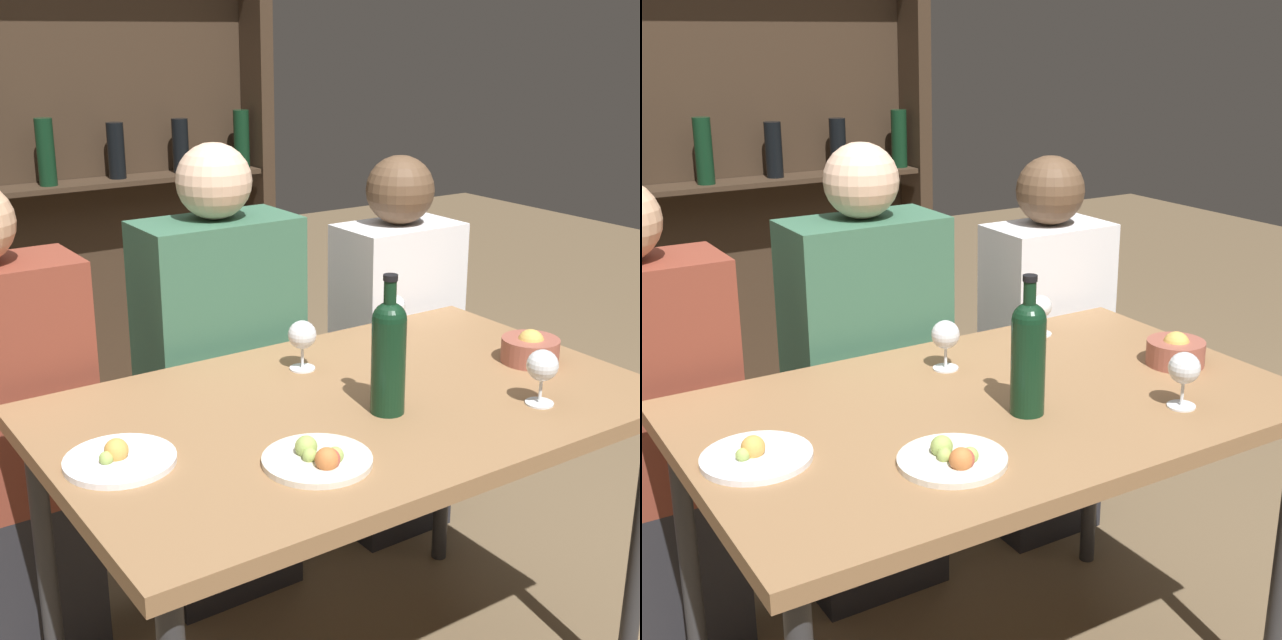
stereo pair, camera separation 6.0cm
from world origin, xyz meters
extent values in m
cube|color=olive|center=(0.00, 0.00, 0.76)|extent=(1.29, 0.80, 0.04)
cylinder|color=#2D2D30|center=(0.58, -0.34, 0.37)|extent=(0.04, 0.04, 0.74)
cylinder|color=#2D2D30|center=(-0.58, 0.34, 0.37)|extent=(0.04, 0.04, 0.74)
cylinder|color=#2D2D30|center=(0.58, 0.34, 0.37)|extent=(0.04, 0.04, 0.74)
cube|color=#38281C|center=(0.00, 2.09, 1.00)|extent=(1.86, 0.02, 2.00)
cube|color=#38281C|center=(0.93, 1.98, 1.00)|extent=(0.06, 0.18, 2.00)
cube|color=#38281C|center=(0.00, 1.98, 0.95)|extent=(1.78, 0.18, 0.02)
cylinder|color=black|center=(0.00, 1.97, 1.09)|extent=(0.07, 0.07, 0.25)
cylinder|color=black|center=(0.28, 1.99, 1.07)|extent=(0.07, 0.07, 0.22)
cylinder|color=black|center=(0.56, 1.99, 1.07)|extent=(0.07, 0.07, 0.22)
cylinder|color=black|center=(0.84, 1.97, 1.08)|extent=(0.07, 0.07, 0.24)
cylinder|color=black|center=(0.03, -0.08, 0.87)|extent=(0.07, 0.07, 0.20)
sphere|color=black|center=(0.03, -0.08, 0.97)|extent=(0.07, 0.07, 0.07)
cylinder|color=black|center=(0.03, -0.08, 1.02)|extent=(0.03, 0.03, 0.08)
cylinder|color=black|center=(0.03, -0.08, 1.06)|extent=(0.03, 0.03, 0.01)
cylinder|color=silver|center=(0.32, -0.23, 0.78)|extent=(0.06, 0.06, 0.00)
cylinder|color=silver|center=(0.32, -0.23, 0.81)|extent=(0.01, 0.01, 0.06)
sphere|color=silver|center=(0.32, -0.23, 0.86)|extent=(0.07, 0.07, 0.07)
cylinder|color=silver|center=(0.02, 0.22, 0.78)|extent=(0.06, 0.06, 0.00)
cylinder|color=silver|center=(0.02, 0.22, 0.81)|extent=(0.01, 0.01, 0.06)
sphere|color=silver|center=(0.02, 0.22, 0.86)|extent=(0.07, 0.07, 0.07)
cylinder|color=silver|center=(0.35, 0.30, 0.78)|extent=(0.06, 0.06, 0.00)
cylinder|color=silver|center=(0.35, 0.30, 0.81)|extent=(0.01, 0.01, 0.06)
sphere|color=silver|center=(0.35, 0.30, 0.85)|extent=(0.06, 0.06, 0.06)
cylinder|color=white|center=(-0.52, 0.01, 0.78)|extent=(0.21, 0.21, 0.01)
sphere|color=gold|center=(-0.52, 0.01, 0.80)|extent=(0.05, 0.05, 0.05)
sphere|color=#99B256|center=(-0.54, 0.00, 0.79)|extent=(0.03, 0.03, 0.03)
sphere|color=gold|center=(-0.52, 0.01, 0.79)|extent=(0.03, 0.03, 0.03)
cylinder|color=silver|center=(-0.22, -0.19, 0.78)|extent=(0.20, 0.20, 0.01)
sphere|color=#99B256|center=(-0.23, -0.20, 0.79)|extent=(0.03, 0.03, 0.03)
sphere|color=#99B256|center=(-0.20, -0.22, 0.79)|extent=(0.03, 0.03, 0.03)
sphere|color=#C67038|center=(-0.22, -0.23, 0.80)|extent=(0.04, 0.04, 0.04)
sphere|color=#99B256|center=(-0.23, -0.17, 0.80)|extent=(0.04, 0.04, 0.04)
sphere|color=#B74C3D|center=(-0.22, -0.23, 0.80)|extent=(0.04, 0.04, 0.04)
cylinder|color=#995142|center=(0.49, -0.04, 0.80)|extent=(0.14, 0.14, 0.06)
sphere|color=gold|center=(0.49, -0.04, 0.82)|extent=(0.06, 0.06, 0.06)
cube|color=#26262B|center=(-0.60, 0.57, 0.23)|extent=(0.39, 0.22, 0.45)
cube|color=#26262B|center=(-0.01, 0.57, 0.23)|extent=(0.37, 0.22, 0.45)
cube|color=#38664C|center=(-0.01, 0.57, 0.76)|extent=(0.41, 0.22, 0.62)
sphere|color=beige|center=(-0.01, 0.57, 1.17)|extent=(0.19, 0.19, 0.19)
cube|color=#26262B|center=(0.58, 0.57, 0.23)|extent=(0.32, 0.22, 0.45)
cube|color=white|center=(0.58, 0.57, 0.72)|extent=(0.35, 0.22, 0.54)
sphere|color=brown|center=(0.58, 0.57, 1.09)|extent=(0.20, 0.20, 0.20)
camera|label=1|loc=(-1.03, -1.41, 1.53)|focal=50.00mm
camera|label=2|loc=(-0.98, -1.44, 1.53)|focal=50.00mm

